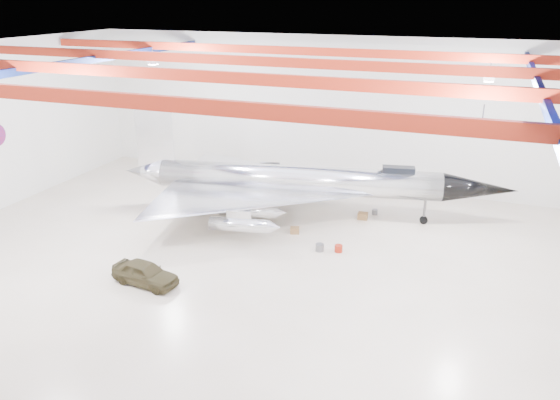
% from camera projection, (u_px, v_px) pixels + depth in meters
% --- Properties ---
extents(floor, '(40.00, 40.00, 0.00)m').
position_uv_depth(floor, '(265.00, 267.00, 29.29)').
color(floor, '#BBAB94').
rests_on(floor, ground).
extents(wall_back, '(40.00, 0.00, 40.00)m').
position_uv_depth(wall_back, '(341.00, 112.00, 40.45)').
color(wall_back, silver).
rests_on(wall_back, floor).
extents(ceiling, '(40.00, 40.00, 0.00)m').
position_uv_depth(ceiling, '(262.00, 56.00, 25.39)').
color(ceiling, '#0A0F38').
rests_on(ceiling, wall_back).
extents(ceiling_structure, '(39.50, 29.50, 1.08)m').
position_uv_depth(ceiling_structure, '(263.00, 71.00, 25.63)').
color(ceiling_structure, maroon).
rests_on(ceiling_structure, ceiling).
extents(jet_aircraft, '(25.13, 17.03, 6.91)m').
position_uv_depth(jet_aircraft, '(297.00, 183.00, 35.20)').
color(jet_aircraft, silver).
rests_on(jet_aircraft, floor).
extents(jeep, '(3.69, 1.81, 1.21)m').
position_uv_depth(jeep, '(145.00, 273.00, 27.34)').
color(jeep, '#3B341D').
rests_on(jeep, floor).
extents(crate_ply, '(0.51, 0.43, 0.33)m').
position_uv_depth(crate_ply, '(240.00, 215.00, 35.70)').
color(crate_ply, olive).
rests_on(crate_ply, floor).
extents(toolbox_red, '(0.42, 0.34, 0.29)m').
position_uv_depth(toolbox_red, '(251.00, 203.00, 37.72)').
color(toolbox_red, '#9C200F').
rests_on(toolbox_red, floor).
extents(engine_drum, '(0.49, 0.49, 0.43)m').
position_uv_depth(engine_drum, '(320.00, 247.00, 31.01)').
color(engine_drum, '#59595B').
rests_on(engine_drum, floor).
extents(parts_bin, '(0.65, 0.53, 0.44)m').
position_uv_depth(parts_bin, '(363.00, 216.00, 35.40)').
color(parts_bin, olive).
rests_on(parts_bin, floor).
extents(crate_small, '(0.38, 0.32, 0.25)m').
position_uv_depth(crate_small, '(203.00, 211.00, 36.41)').
color(crate_small, '#59595B').
rests_on(crate_small, floor).
extents(tool_chest, '(0.58, 0.58, 0.41)m').
position_uv_depth(tool_chest, '(339.00, 248.00, 30.91)').
color(tool_chest, '#9C200F').
rests_on(tool_chest, floor).
extents(oil_barrel, '(0.66, 0.58, 0.38)m').
position_uv_depth(oil_barrel, '(295.00, 230.00, 33.31)').
color(oil_barrel, olive).
rests_on(oil_barrel, floor).
extents(spares_box, '(0.45, 0.45, 0.34)m').
position_uv_depth(spares_box, '(375.00, 212.00, 36.17)').
color(spares_box, '#59595B').
rests_on(spares_box, floor).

